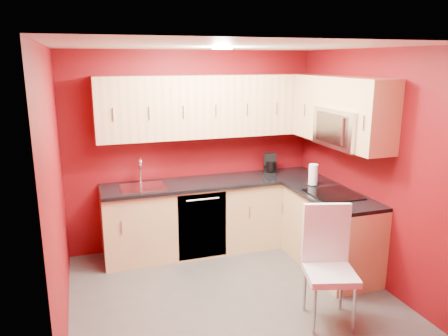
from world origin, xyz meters
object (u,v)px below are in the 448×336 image
napkin_holder (270,168)px  paper_towel (313,175)px  microwave (347,128)px  coffee_maker (270,164)px  dining_chair (330,268)px  sink (143,184)px

napkin_holder → paper_towel: 0.74m
microwave → napkin_holder: bearing=108.8°
paper_towel → napkin_holder: bearing=109.2°
microwave → napkin_holder: size_ratio=5.69×
paper_towel → coffee_maker: bearing=112.9°
dining_chair → coffee_maker: bearing=97.9°
coffee_maker → napkin_holder: (0.03, 0.05, -0.07)m
microwave → dining_chair: size_ratio=0.70×
coffee_maker → microwave: bearing=-47.5°
sink → napkin_holder: (1.71, 0.11, 0.03)m
microwave → dining_chair: (-0.69, -0.91, -1.12)m
microwave → paper_towel: 0.76m
napkin_holder → coffee_maker: bearing=-123.2°
dining_chair → paper_towel: bearing=83.3°
coffee_maker → dining_chair: (-0.28, -1.98, -0.50)m
microwave → paper_towel: bearing=108.0°
paper_towel → dining_chair: size_ratio=0.24×
coffee_maker → paper_towel: 0.70m
sink → microwave: bearing=-25.6°
microwave → coffee_maker: 1.30m
microwave → napkin_holder: (-0.38, 1.12, -0.68)m
sink → paper_towel: 2.04m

